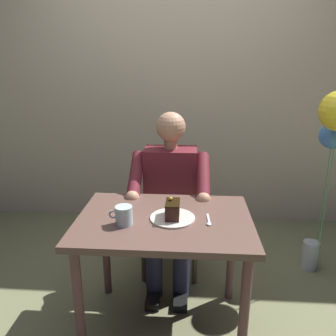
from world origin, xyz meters
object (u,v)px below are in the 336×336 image
Objects in this scene: dining_table at (164,234)px; coffee_cup at (124,215)px; dessert_spoon at (209,221)px; cake_slice at (173,209)px; seated_person at (170,197)px; balloon_display at (334,137)px; chair at (171,205)px.

coffee_cup reaches higher than dining_table.
coffee_cup is at bearing 7.35° from dessert_spoon.
cake_slice is 0.26m from coffee_cup.
cake_slice is 0.20m from dessert_spoon.
seated_person is 9.68× the size of coffee_cup.
dining_table is 1.31m from balloon_display.
dining_table is 0.27m from coffee_cup.
coffee_cup is (0.25, 0.08, -0.00)m from cake_slice.
cake_slice is 1.23m from balloon_display.
cake_slice is 1.04× the size of coffee_cup.
dessert_spoon is (-0.24, 0.70, 0.22)m from chair.
balloon_display reaches higher than seated_person.
balloon_display is at bearing -142.95° from dessert_spoon.
seated_person is 8.35× the size of dessert_spoon.
dining_table is at bearing 29.20° from balloon_display.
chair is 0.22m from seated_person.
dining_table is 0.16m from cake_slice.
balloon_display is (-1.04, -0.61, 0.28)m from cake_slice.
seated_person is at bearing -65.62° from dessert_spoon.
coffee_cup is (0.20, 0.09, 0.15)m from dining_table.
chair is 6.23× the size of dessert_spoon.
coffee_cup is at bearing 18.25° from cake_slice.
dining_table is 7.28× the size of cake_slice.
balloon_display reaches higher than chair.
balloon_display is at bearing -150.80° from dining_table.
coffee_cup is 1.48m from balloon_display.
balloon_display is at bearing -149.41° from cake_slice.
cake_slice is 0.90× the size of dessert_spoon.
seated_person is 0.58m from dessert_spoon.
dining_table is at bearing 90.00° from chair.
dining_table is at bearing -10.37° from cake_slice.
dining_table is 0.79× the size of seated_person.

